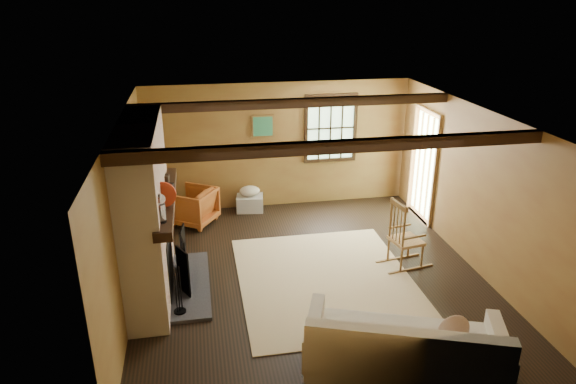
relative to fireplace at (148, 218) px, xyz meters
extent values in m
plane|color=black|center=(2.23, 0.00, -1.10)|extent=(5.50, 5.50, 0.00)
cube|color=olive|center=(2.23, 2.75, 0.10)|extent=(5.00, 0.02, 2.40)
cube|color=olive|center=(2.23, -2.75, 0.10)|extent=(5.00, 0.02, 2.40)
cube|color=olive|center=(-0.27, 0.00, 0.10)|extent=(0.02, 5.50, 2.40)
cube|color=olive|center=(4.73, 0.00, 0.10)|extent=(0.02, 5.50, 2.40)
cube|color=white|center=(2.23, 0.00, 1.30)|extent=(5.00, 5.50, 0.02)
cube|color=black|center=(2.23, -1.20, 1.23)|extent=(5.00, 0.12, 0.14)
cube|color=black|center=(2.23, 1.20, 1.23)|extent=(5.00, 0.12, 0.14)
cube|color=black|center=(3.23, 2.72, 0.40)|extent=(1.02, 0.06, 1.32)
cube|color=#B5E5AF|center=(3.23, 2.75, 0.40)|extent=(0.90, 0.01, 1.20)
cube|color=black|center=(3.23, 2.73, 0.40)|extent=(0.90, 0.03, 0.02)
cube|color=brown|center=(4.70, 1.70, -0.10)|extent=(0.06, 1.00, 2.06)
cube|color=#B5E5AF|center=(4.73, 1.70, -0.10)|extent=(0.01, 0.80, 1.85)
cube|color=brown|center=(1.93, 2.72, 0.50)|extent=(0.42, 0.03, 0.42)
cube|color=#287970|center=(1.93, 2.71, 0.50)|extent=(0.36, 0.01, 0.36)
cube|color=#A65840|center=(-0.02, 0.00, 0.10)|extent=(0.50, 2.20, 2.40)
cube|color=black|center=(0.05, 0.00, -0.65)|extent=(0.38, 1.00, 0.85)
cube|color=#38383D|center=(0.48, 0.00, -1.08)|extent=(0.55, 1.80, 0.05)
cube|color=black|center=(0.26, 0.00, 0.25)|extent=(0.22, 2.30, 0.12)
cube|color=black|center=(0.41, -0.24, -0.72)|extent=(0.18, 0.30, 0.67)
cube|color=black|center=(0.41, 0.10, -0.72)|extent=(0.08, 0.33, 0.67)
cube|color=black|center=(0.41, 0.45, -0.72)|extent=(0.06, 0.33, 0.67)
cylinder|color=black|center=(0.35, -0.70, -1.04)|extent=(0.16, 0.16, 0.02)
cylinder|color=black|center=(0.32, -0.73, -0.73)|extent=(0.01, 0.01, 0.65)
cylinder|color=black|center=(0.35, -0.70, -0.73)|extent=(0.01, 0.01, 0.65)
cylinder|color=black|center=(0.38, -0.67, -0.73)|extent=(0.01, 0.01, 0.65)
cylinder|color=silver|center=(0.25, -0.84, 0.42)|extent=(0.10, 0.10, 0.23)
sphere|color=silver|center=(0.25, -0.84, 0.60)|extent=(0.12, 0.12, 0.12)
cylinder|color=red|center=(0.25, -0.38, 0.47)|extent=(0.33, 0.05, 0.33)
cube|color=black|center=(0.25, 0.14, 0.36)|extent=(0.24, 0.20, 0.12)
cylinder|color=black|center=(0.25, 0.48, 0.36)|extent=(0.09, 0.09, 0.11)
cylinder|color=black|center=(0.25, 0.65, 0.35)|extent=(0.08, 0.08, 0.09)
cube|color=beige|center=(2.43, -0.20, -1.10)|extent=(2.50, 3.00, 0.01)
cube|color=tan|center=(3.73, 0.03, -0.69)|extent=(0.49, 0.51, 0.05)
cube|color=brown|center=(3.55, 0.00, -0.08)|extent=(0.12, 0.42, 0.07)
cylinder|color=brown|center=(3.94, -0.11, -0.89)|extent=(0.03, 0.03, 0.40)
cylinder|color=brown|center=(3.88, 0.25, -0.89)|extent=(0.03, 0.03, 0.40)
cylinder|color=brown|center=(3.59, -0.18, -0.89)|extent=(0.03, 0.03, 0.40)
cylinder|color=brown|center=(3.52, 0.18, -0.89)|extent=(0.03, 0.03, 0.40)
cylinder|color=brown|center=(3.59, -0.18, -0.37)|extent=(0.03, 0.03, 0.68)
cylinder|color=brown|center=(3.52, 0.18, -0.37)|extent=(0.03, 0.03, 0.68)
cylinder|color=brown|center=(3.57, -0.09, -0.39)|extent=(0.02, 0.02, 0.57)
cylinder|color=brown|center=(3.55, 0.00, -0.39)|extent=(0.02, 0.02, 0.57)
cylinder|color=brown|center=(3.54, 0.09, -0.39)|extent=(0.02, 0.02, 0.57)
cube|color=brown|center=(3.77, -0.16, -0.54)|extent=(0.38, 0.10, 0.03)
cube|color=brown|center=(3.70, 0.23, -0.54)|extent=(0.38, 0.10, 0.03)
cube|color=brown|center=(3.76, -0.15, -1.09)|extent=(0.77, 0.18, 0.03)
cube|color=brown|center=(3.70, 0.21, -1.09)|extent=(0.77, 0.18, 0.03)
cube|color=beige|center=(2.76, -2.25, -0.88)|extent=(2.24, 1.56, 0.45)
cube|color=beige|center=(2.63, -2.62, -0.54)|extent=(1.98, 0.84, 0.56)
cube|color=beige|center=(1.84, -1.92, -0.67)|extent=(0.45, 0.92, 0.41)
cube|color=beige|center=(3.68, -2.58, -0.67)|extent=(0.45, 0.92, 0.41)
ellipsoid|color=beige|center=(3.28, -2.33, -0.54)|extent=(0.39, 0.25, 0.37)
cylinder|color=brown|center=(0.13, 2.43, -1.04)|extent=(0.44, 0.13, 0.13)
cylinder|color=brown|center=(0.27, 2.43, -1.04)|extent=(0.44, 0.13, 0.13)
cylinder|color=brown|center=(0.41, 2.43, -1.04)|extent=(0.44, 0.13, 0.13)
cylinder|color=brown|center=(0.13, 2.43, -0.91)|extent=(0.44, 0.13, 0.13)
cylinder|color=brown|center=(0.27, 2.43, -0.91)|extent=(0.44, 0.13, 0.13)
cylinder|color=brown|center=(0.41, 2.43, -0.91)|extent=(0.44, 0.13, 0.13)
cube|color=silver|center=(1.63, 2.55, -0.95)|extent=(0.55, 0.44, 0.30)
ellipsoid|color=beige|center=(1.63, 2.55, -0.71)|extent=(0.48, 0.44, 0.19)
imported|color=#BF6026|center=(0.56, 2.15, -0.77)|extent=(0.99, 0.99, 0.66)
camera|label=1|loc=(0.71, -6.49, 2.84)|focal=32.00mm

